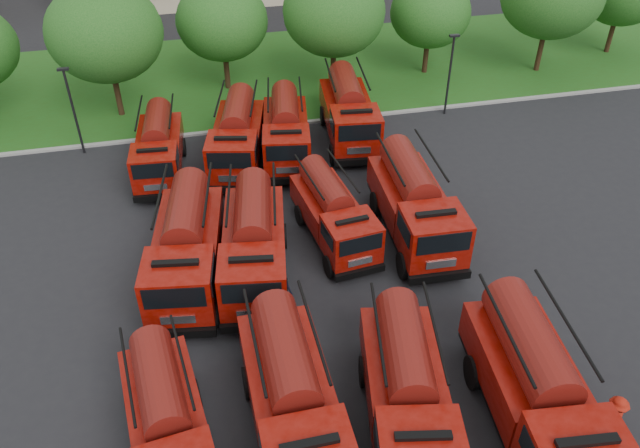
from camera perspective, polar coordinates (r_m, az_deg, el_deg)
The scene contains 24 objects.
ground at distance 24.50m, azimuth 0.28°, elevation -10.76°, with size 140.00×140.00×0.00m, color black.
lawn at distance 45.96m, azimuth -7.39°, elevation 13.33°, with size 70.00×16.00×0.12m, color #234D14.
curb at distance 38.67m, azimuth -5.89°, elevation 8.77°, with size 70.00×0.30×0.14m, color gray.
tree_2 at distance 39.92m, azimuth -19.08°, elevation 16.22°, with size 6.72×6.72×8.22m.
tree_3 at distance 42.38m, azimuth -8.94°, elevation 17.88°, with size 5.88×5.88×7.19m.
tree_4 at distance 41.87m, azimuth 1.28°, elevation 18.83°, with size 6.55×6.55×8.01m.
tree_5 at distance 45.18m, azimuth 10.06°, elevation 18.50°, with size 5.46×5.46×6.68m.
lamp_post_0 at distance 37.11m, azimuth -21.68°, elevation 9.94°, with size 0.60×0.25×5.11m.
lamp_post_1 at distance 39.88m, azimuth 11.80°, elevation 13.59°, with size 0.60×0.25×5.11m.
fire_truck_0 at distance 20.84m, azimuth -13.75°, elevation -17.37°, with size 3.11×6.85×3.01m.
fire_truck_1 at distance 20.61m, azimuth -2.51°, elevation -15.71°, with size 2.82×7.57×3.43m.
fire_truck_2 at distance 21.01m, azimuth 7.99°, elevation -15.05°, with size 3.87×7.62×3.31m.
fire_truck_3 at distance 21.75m, azimuth 19.36°, elevation -14.38°, with size 3.64×8.26×3.64m.
fire_truck_4 at distance 26.57m, azimuth -12.11°, elevation -2.02°, with size 3.82×8.09×3.54m.
fire_truck_5 at distance 26.35m, azimuth -6.07°, elevation -1.80°, with size 3.73×7.88×3.45m.
fire_truck_6 at distance 28.40m, azimuth 1.23°, elevation 1.02°, with size 3.01×6.73×2.96m.
fire_truck_7 at distance 28.83m, azimuth 8.65°, elevation 1.84°, with size 3.14×7.85×3.52m.
fire_truck_8 at distance 34.44m, azimuth -14.56°, elevation 6.79°, with size 2.89×6.88×3.06m.
fire_truck_9 at distance 34.43m, azimuth -7.59°, elevation 7.97°, with size 4.04×7.72×3.35m.
fire_truck_10 at distance 34.86m, azimuth -3.14°, elevation 8.53°, with size 3.56×7.42×3.24m.
fire_truck_11 at distance 36.65m, azimuth 2.65°, elevation 10.24°, with size 3.51×7.90×3.48m.
firefighter_3 at distance 23.97m, azimuth 24.73°, elevation -16.95°, with size 1.13×0.58×1.74m, color #9F190C.
firefighter_4 at distance 26.04m, azimuth -3.43°, elevation -7.27°, with size 0.82×0.54×1.68m, color black.
firefighter_5 at distance 27.92m, azimuth 9.46°, elevation -4.18°, with size 1.62×0.70×1.74m, color #9F190C.
Camera 1 is at (-3.85, -16.12, 18.04)m, focal length 35.00 mm.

